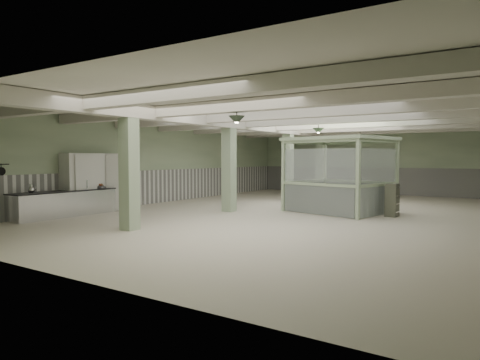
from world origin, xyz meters
The scene contains 31 objects.
floor centered at (0.00, 0.00, 0.00)m, with size 20.00×20.00×0.00m, color silver.
ceiling centered at (0.00, 0.00, 3.60)m, with size 14.00×20.00×0.02m, color white.
wall_back centered at (0.00, 10.00, 1.80)m, with size 14.00×0.02×3.60m, color #B1C49D.
wall_front centered at (0.00, -10.00, 1.80)m, with size 14.00×0.02×3.60m, color #B1C49D.
wall_left centered at (-7.00, 0.00, 1.80)m, with size 0.02×20.00×3.60m, color #B1C49D.
wainscot_left centered at (-6.97, 0.00, 0.75)m, with size 0.05×19.90×1.50m, color silver.
wainscot_back centered at (0.00, 9.97, 0.75)m, with size 13.90×0.05×1.50m, color silver.
girder centered at (-2.50, 0.00, 3.38)m, with size 0.45×19.90×0.40m, color beige.
beam_a centered at (0.00, -7.50, 3.42)m, with size 13.90×0.35×0.32m, color beige.
beam_b centered at (0.00, -5.00, 3.42)m, with size 13.90×0.35×0.32m, color beige.
beam_c centered at (0.00, -2.50, 3.42)m, with size 13.90×0.35×0.32m, color beige.
beam_d centered at (0.00, 0.00, 3.42)m, with size 13.90×0.35×0.32m, color beige.
beam_e centered at (0.00, 2.50, 3.42)m, with size 13.90×0.35×0.32m, color beige.
beam_f centered at (0.00, 5.00, 3.42)m, with size 13.90×0.35×0.32m, color beige.
beam_g centered at (0.00, 7.50, 3.42)m, with size 13.90×0.35×0.32m, color beige.
column_a centered at (-2.50, -6.00, 1.80)m, with size 0.42×0.42×3.60m, color #9AB18F.
column_b centered at (-2.50, -1.00, 1.80)m, with size 0.42×0.42×3.60m, color #9AB18F.
column_c centered at (-2.50, 4.00, 1.80)m, with size 0.42×0.42×3.60m, color #9AB18F.
column_d centered at (-2.50, 8.00, 1.80)m, with size 0.42×0.42×3.60m, color #9AB18F.
pendant_front centered at (0.50, -5.00, 3.05)m, with size 0.44×0.44×0.22m, color #2C382A.
pendant_mid centered at (0.50, 0.50, 3.05)m, with size 0.44×0.44×0.22m, color #2C382A.
pendant_back centered at (0.50, 5.50, 3.05)m, with size 0.44×0.44×0.22m, color #2C382A.
prep_counter centered at (-6.54, -4.67, 0.46)m, with size 0.88×5.06×0.91m.
pitcher_near centered at (-6.43, -6.58, 1.05)m, with size 0.21×0.24×0.30m, color #B8B9BD, non-canonical shape.
pitcher_far centered at (-6.43, -2.58, 1.03)m, with size 0.18×0.20×0.26m, color #B8B9BD, non-canonical shape.
veg_colander centered at (-6.37, -3.89, 0.99)m, with size 0.40×0.40×0.18m, color #45444A, non-canonical shape.
orange_bowl centered at (-6.53, -4.73, 0.95)m, with size 0.27×0.27×0.10m, color #B2B2B7.
skillet_far centered at (-6.88, -7.28, 1.63)m, with size 0.26×0.26×0.04m, color black.
walkin_cooler centered at (-6.62, -4.00, 1.12)m, with size 1.06×2.45×2.24m.
guard_booth centered at (1.07, 1.20, 1.88)m, with size 4.08×3.68×2.82m.
filing_cabinet centered at (3.10, 0.93, 0.58)m, with size 0.37×0.53×1.15m, color #575A4B.
Camera 1 is at (6.75, -14.44, 2.06)m, focal length 32.00 mm.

